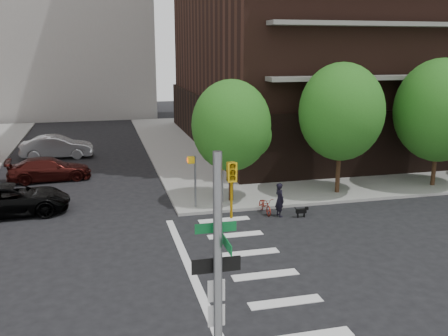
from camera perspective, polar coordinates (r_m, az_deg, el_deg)
ground at (r=17.44m, az=-4.90°, el=-13.15°), size 120.00×120.00×0.00m
sidewalk_ne at (r=45.79m, az=16.15°, el=3.28°), size 39.00×33.00×0.15m
crosswalk at (r=17.87m, az=2.27°, el=-12.39°), size 3.85×13.00×0.01m
tree_a at (r=25.02m, az=0.83°, el=4.88°), size 4.00×4.00×5.90m
tree_b at (r=27.11m, az=13.26°, el=6.26°), size 4.50×4.50×6.65m
tree_c at (r=30.34m, az=23.44°, el=6.06°), size 5.00×5.00×6.80m
traffic_signal at (r=9.61m, az=-0.51°, el=-18.64°), size 0.90×0.75×6.00m
pedestrian_signal at (r=24.53m, az=-2.64°, el=-0.54°), size 2.18×0.67×2.60m
parked_car_black at (r=26.00m, az=-23.15°, el=-3.34°), size 2.84×5.56×1.50m
parked_car_maroon at (r=31.89m, az=-19.34°, el=-0.11°), size 2.43×5.03×1.41m
parked_car_silver at (r=38.21m, az=-18.55°, el=2.30°), size 1.95×5.10×1.66m
scooter at (r=24.33m, az=4.72°, el=-4.25°), size 0.59×1.54×0.80m
dog_walker at (r=23.83m, az=6.37°, el=-3.62°), size 0.65×0.48×1.64m
dog at (r=23.97m, az=8.88°, el=-4.86°), size 0.59×0.20×0.50m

